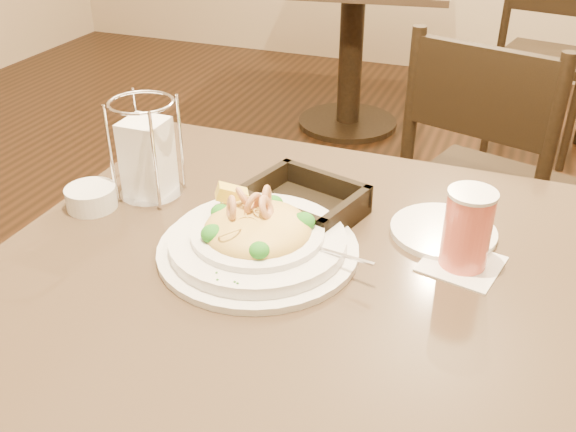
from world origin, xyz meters
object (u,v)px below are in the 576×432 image
(drink_glass, at_px, (467,230))
(napkin_caddy, at_px, (147,156))
(dining_chair_far, at_px, (548,51))
(side_plate, at_px, (443,231))
(butter_ramekin, at_px, (91,197))
(main_table, at_px, (284,382))
(dining_chair_near, at_px, (484,184))
(pasta_bowl, at_px, (257,237))
(bread_basket, at_px, (303,204))
(background_table, at_px, (352,27))

(drink_glass, distance_m, napkin_caddy, 0.56)
(napkin_caddy, bearing_deg, dining_chair_far, 73.27)
(side_plate, relative_size, butter_ramekin, 1.97)
(drink_glass, distance_m, side_plate, 0.11)
(drink_glass, xyz_separation_m, side_plate, (-0.04, 0.08, -0.06))
(main_table, height_order, dining_chair_far, dining_chair_far)
(dining_chair_near, bearing_deg, pasta_bowl, 88.95)
(bread_basket, bearing_deg, butter_ramekin, -162.61)
(background_table, bearing_deg, drink_glass, -70.10)
(napkin_caddy, bearing_deg, bread_basket, 6.59)
(pasta_bowl, xyz_separation_m, butter_ramekin, (-0.33, 0.03, -0.01))
(dining_chair_near, height_order, butter_ramekin, dining_chair_near)
(napkin_caddy, bearing_deg, side_plate, 5.96)
(background_table, xyz_separation_m, side_plate, (0.78, -2.18, 0.25))
(pasta_bowl, height_order, side_plate, pasta_bowl)
(dining_chair_near, height_order, side_plate, dining_chair_near)
(dining_chair_far, bearing_deg, bread_basket, 92.20)
(main_table, height_order, side_plate, side_plate)
(napkin_caddy, xyz_separation_m, butter_ramekin, (-0.07, -0.08, -0.06))
(main_table, distance_m, background_table, 2.43)
(drink_glass, height_order, napkin_caddy, napkin_caddy)
(napkin_caddy, bearing_deg, butter_ramekin, -132.79)
(pasta_bowl, bearing_deg, background_table, 102.33)
(background_table, xyz_separation_m, bread_basket, (0.54, -2.20, 0.26))
(background_table, distance_m, butter_ramekin, 2.33)
(dining_chair_far, distance_m, butter_ramekin, 2.44)
(background_table, bearing_deg, butter_ramekin, -85.56)
(pasta_bowl, xyz_separation_m, napkin_caddy, (-0.26, 0.11, 0.05))
(dining_chair_near, relative_size, dining_chair_far, 1.00)
(bread_basket, bearing_deg, side_plate, 5.20)
(napkin_caddy, relative_size, butter_ramekin, 2.07)
(napkin_caddy, bearing_deg, background_table, 96.46)
(bread_basket, distance_m, napkin_caddy, 0.29)
(pasta_bowl, bearing_deg, napkin_caddy, 157.73)
(butter_ramekin, bearing_deg, pasta_bowl, -4.63)
(background_table, bearing_deg, dining_chair_far, -0.06)
(background_table, relative_size, side_plate, 5.84)
(main_table, bearing_deg, side_plate, 41.09)
(pasta_bowl, bearing_deg, drink_glass, 14.85)
(side_plate, bearing_deg, butter_ramekin, -167.37)
(drink_glass, distance_m, butter_ramekin, 0.64)
(side_plate, height_order, butter_ramekin, butter_ramekin)
(bread_basket, bearing_deg, main_table, -80.50)
(main_table, bearing_deg, pasta_bowl, 155.38)
(background_table, height_order, pasta_bowl, pasta_bowl)
(pasta_bowl, distance_m, side_plate, 0.31)
(main_table, relative_size, background_table, 0.89)
(pasta_bowl, bearing_deg, dining_chair_far, 79.99)
(dining_chair_near, xyz_separation_m, dining_chair_far, (0.12, 1.44, 0.00))
(side_plate, bearing_deg, pasta_bowl, -148.77)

